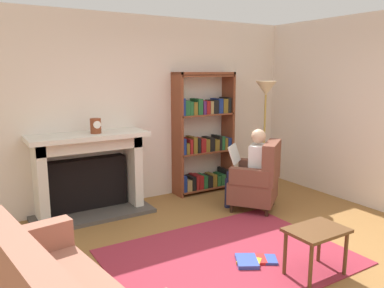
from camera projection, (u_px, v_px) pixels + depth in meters
The scene contains 12 objects.
ground at pixel (248, 270), 3.71m from camera, with size 14.00×14.00×0.00m, color olive.
back_wall at pixel (138, 110), 5.60m from camera, with size 5.60×0.10×2.70m, color silver.
side_wall_right at pixel (331, 108), 5.87m from camera, with size 0.10×5.20×2.70m, color silver.
area_rug at pixel (229, 257), 3.96m from camera, with size 2.40×1.80×0.01m, color maroon.
fireplace at pixel (89, 172), 5.09m from camera, with size 1.57×0.64×1.12m.
mantel_clock at pixel (96, 126), 4.94m from camera, with size 0.14×0.14×0.20m.
bookshelf at pixel (204, 136), 6.02m from camera, with size 0.99×0.32×1.90m.
armchair_reading at pixel (258, 180), 5.29m from camera, with size 0.89×0.88×0.97m.
seated_reader at pixel (250, 165), 5.29m from camera, with size 0.57×0.59×1.14m.
side_table at pixel (316, 236), 3.55m from camera, with size 0.56×0.39×0.47m.
scattered_books at pixel (253, 260), 3.84m from camera, with size 0.50×0.38×0.04m.
floor_lamp at pixel (266, 99), 5.89m from camera, with size 0.32×0.32×1.76m.
Camera 1 is at (-2.25, -2.63, 1.91)m, focal length 35.59 mm.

